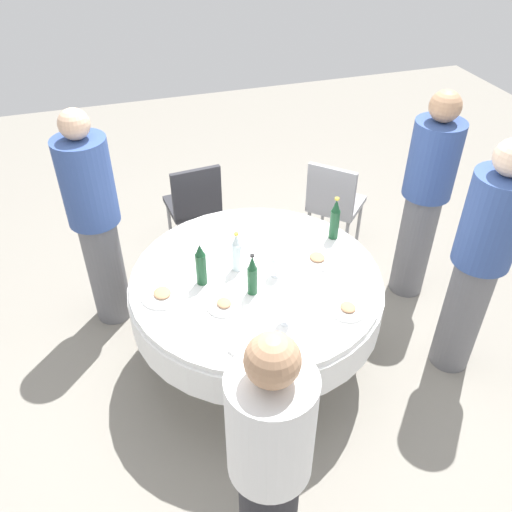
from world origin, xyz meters
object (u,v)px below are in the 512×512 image
Objects in this scene: bottle_dark_green_far at (201,265)px; plate_east at (224,305)px; bottle_clear_outer at (237,253)px; plate_mid at (162,295)px; bottle_dark_green_right at (252,275)px; person_north at (480,261)px; person_right at (269,469)px; bottle_dark_green_north at (335,219)px; wine_glass_right at (276,261)px; person_far at (95,220)px; plate_south at (317,259)px; chair_west at (194,203)px; wine_glass_left at (286,309)px; dining_table at (256,293)px; plate_inner at (348,309)px; chair_near at (334,201)px; person_outer at (425,197)px.

bottle_dark_green_far is 1.46× the size of plate_east.
plate_mid is (-0.12, 0.49, -0.11)m from bottle_clear_outer.
person_north is (-0.28, -1.34, -0.00)m from bottle_dark_green_right.
bottle_clear_outer is at bearing -85.30° from person_right.
bottle_dark_green_far is at bearing 101.69° from bottle_dark_green_north.
bottle_dark_green_right reaches higher than wine_glass_right.
person_far is (0.95, 0.64, 0.10)m from plate_east.
chair_west reaches higher than plate_south.
wine_glass_left reaches higher than plate_mid.
dining_table is at bearing 4.19° from wine_glass_left.
chair_west is (1.75, 0.53, -0.23)m from plate_inner.
person_far is at bearing 61.31° from plate_south.
person_far is 1.87× the size of chair_near.
plate_inner is at bearing -123.64° from bottle_dark_green_far.
wine_glass_right reaches higher than plate_south.
wine_glass_right is at bearing -95.16° from person_right.
person_outer reaches higher than person_right.
person_far is at bearing 42.94° from bottle_dark_green_right.
plate_mid is at bearing 91.57° from dining_table.
bottle_clear_outer is 1.29× the size of plate_inner.
bottle_clear_outer is 0.72m from bottle_dark_green_north.
person_far reaches higher than bottle_dark_green_north.
bottle_dark_green_north is 1.23m from plate_mid.
person_right reaches higher than bottle_dark_green_north.
person_far reaches higher than chair_west.
bottle_dark_green_far is 0.60m from wine_glass_left.
chair_west is (1.74, 0.15, -0.33)m from wine_glass_left.
wine_glass_right is 0.73× the size of plate_east.
person_right is at bearing -75.35° from chair_near.
bottle_dark_green_far reaches higher than plate_east.
bottle_dark_green_far is 1.66m from person_north.
person_right is (-1.32, 0.02, -0.05)m from bottle_dark_green_far.
wine_glass_right is 0.17× the size of chair_west.
bottle_dark_green_right is 0.53m from plate_south.
person_outer reaches higher than bottle_dark_green_north.
bottle_dark_green_north is at bearing -68.93° from person_far.
plate_south and plate_mid have the same top height.
plate_inner is 0.48m from plate_south.
bottle_clear_outer is at bearing -94.58° from person_outer.
dining_table is at bearing 73.74° from wine_glass_right.
dining_table is 1.19m from person_far.
person_right reaches higher than bottle_dark_green_right.
bottle_clear_outer is 0.75m from plate_inner.
wine_glass_right is 0.70× the size of plate_inner.
bottle_dark_green_north is 0.57m from wine_glass_right.
plate_east is at bearing -120.79° from plate_mid.
dining_table is 1.44m from person_outer.
chair_west is at bearing 2.22° from bottle_dark_green_right.
bottle_clear_outer is 0.97× the size of bottle_dark_green_right.
person_right is 2.61m from chair_west.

